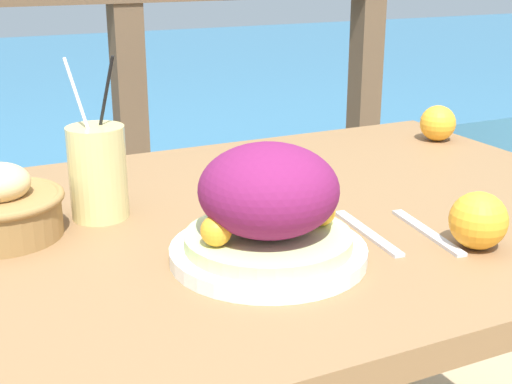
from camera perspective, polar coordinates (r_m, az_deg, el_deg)
name	(u,v)px	position (r m, az deg, el deg)	size (l,w,h in m)	color
patio_table	(266,264)	(1.14, 0.79, -5.77)	(1.22, 0.85, 0.70)	olive
railing_fence	(130,106)	(1.77, -10.04, 6.75)	(2.80, 0.08, 1.07)	brown
sea_backdrop	(10,115)	(4.29, -19.11, 5.86)	(12.00, 4.00, 0.43)	teal
salad_plate	(269,211)	(0.92, 1.01, -1.54)	(0.26, 0.26, 0.16)	white
drink_glass	(98,172)	(1.10, -12.53, 1.56)	(0.09, 0.09, 0.25)	#DBCC7F
bread_basket	(0,208)	(1.07, -19.82, -1.19)	(0.18, 0.18, 0.11)	olive
fork	(367,233)	(1.04, 8.89, -3.22)	(0.03, 0.18, 0.00)	silver
knife	(427,232)	(1.06, 13.52, -3.11)	(0.04, 0.18, 0.00)	silver
orange_near_basket	(438,123)	(1.58, 14.34, 5.36)	(0.08, 0.08, 0.08)	#F9A328
orange_near_glass	(478,221)	(1.02, 17.36, -2.19)	(0.08, 0.08, 0.08)	#F9A328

